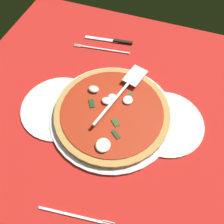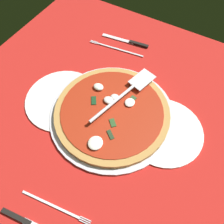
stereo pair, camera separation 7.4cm
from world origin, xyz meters
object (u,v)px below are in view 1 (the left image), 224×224
(pizza, at_px, (112,112))
(place_setting_far, at_px, (108,45))
(dinner_plate_right, at_px, (165,123))
(pizza_server, at_px, (122,91))
(dinner_plate_left, at_px, (60,108))

(pizza, relative_size, place_setting_far, 1.65)
(pizza, bearing_deg, dinner_plate_right, 9.70)
(pizza_server, relative_size, place_setting_far, 1.24)
(dinner_plate_left, distance_m, pizza_server, 0.21)
(dinner_plate_left, relative_size, place_setting_far, 1.13)
(pizza_server, bearing_deg, pizza, -172.39)
(dinner_plate_right, distance_m, place_setting_far, 0.39)
(dinner_plate_left, relative_size, pizza, 0.69)
(place_setting_far, bearing_deg, pizza_server, 112.51)
(place_setting_far, bearing_deg, dinner_plate_left, 74.55)
(dinner_plate_left, height_order, place_setting_far, place_setting_far)
(dinner_plate_right, xyz_separation_m, pizza, (-0.17, -0.03, 0.02))
(dinner_plate_left, distance_m, pizza, 0.17)
(pizza, height_order, pizza_server, pizza_server)
(dinner_plate_right, height_order, pizza, pizza)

